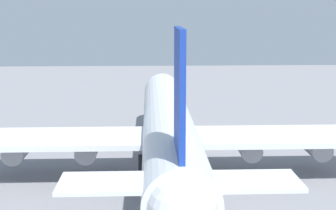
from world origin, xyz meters
name	(u,v)px	position (x,y,z in m)	size (l,w,h in m)	color
ground_plane	(168,170)	(0.00, 0.00, 0.00)	(249.11, 249.11, 0.00)	gray
cargo_airplane	(168,126)	(-0.13, 0.00, 6.21)	(62.28, 53.23, 20.13)	silver
safety_cone_nose	(153,121)	(28.03, 1.85, 0.33)	(0.46, 0.46, 0.66)	orange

